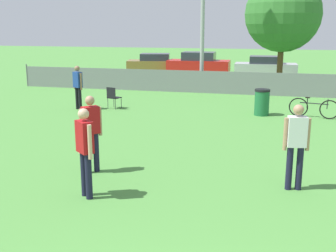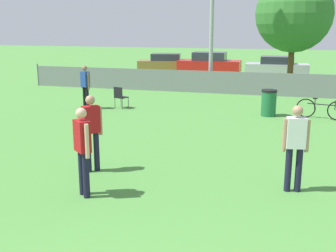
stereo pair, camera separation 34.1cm
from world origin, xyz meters
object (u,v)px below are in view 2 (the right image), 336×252
at_px(tree_near_pole, 294,14).
at_px(parked_car_red, 209,64).
at_px(spectator_in_blue, 85,84).
at_px(player_thrower_red, 83,146).
at_px(folding_chair_sideline, 120,96).
at_px(parked_car_silver, 277,67).
at_px(player_defender_red, 91,128).
at_px(player_receiver_white, 295,143).
at_px(bicycle_sideline, 321,109).
at_px(trash_bin, 269,103).
at_px(parked_car_tan, 166,63).

height_order(tree_near_pole, parked_car_red, tree_near_pole).
relative_size(spectator_in_blue, parked_car_red, 0.41).
distance_m(player_thrower_red, folding_chair_sideline, 9.05).
bearing_deg(tree_near_pole, parked_car_silver, 101.90).
distance_m(player_defender_red, parked_car_silver, 20.51).
relative_size(tree_near_pole, parked_car_red, 1.40).
relative_size(player_receiver_white, folding_chair_sideline, 2.01).
distance_m(player_defender_red, parked_car_red, 20.43).
xyz_separation_m(tree_near_pole, player_thrower_red, (-3.63, -17.45, -2.87)).
relative_size(tree_near_pole, spectator_in_blue, 3.43).
xyz_separation_m(player_thrower_red, bicycle_sideline, (4.85, 8.77, -0.66)).
xyz_separation_m(trash_bin, parked_car_silver, (-0.24, 12.85, 0.16)).
height_order(folding_chair_sideline, parked_car_tan, parked_car_tan).
relative_size(bicycle_sideline, parked_car_tan, 0.41).
bearing_deg(parked_car_tan, parked_car_red, -20.40).
height_order(spectator_in_blue, parked_car_red, spectator_in_blue).
bearing_deg(parked_car_tan, parked_car_silver, -16.31).
height_order(player_defender_red, bicycle_sideline, player_defender_red).
height_order(player_receiver_white, parked_car_silver, player_receiver_white).
relative_size(trash_bin, parked_car_red, 0.23).
height_order(spectator_in_blue, bicycle_sideline, spectator_in_blue).
distance_m(tree_near_pole, trash_bin, 9.35).
bearing_deg(trash_bin, player_defender_red, -115.31).
distance_m(trash_bin, parked_car_red, 13.84).
distance_m(tree_near_pole, player_defender_red, 16.85).
height_order(player_thrower_red, parked_car_red, player_thrower_red).
height_order(player_receiver_white, folding_chair_sideline, player_receiver_white).
height_order(trash_bin, parked_car_tan, parked_car_tan).
relative_size(player_receiver_white, bicycle_sideline, 1.01).
height_order(player_receiver_white, spectator_in_blue, player_receiver_white).
distance_m(player_thrower_red, trash_bin, 9.28).
bearing_deg(player_receiver_white, parked_car_tan, 101.96).
xyz_separation_m(tree_near_pole, bicycle_sideline, (1.21, -8.68, -3.52)).
bearing_deg(player_receiver_white, player_defender_red, 169.29).
relative_size(tree_near_pole, folding_chair_sideline, 6.80).
bearing_deg(parked_car_red, parked_car_tan, 169.77).
bearing_deg(folding_chair_sideline, player_receiver_white, 150.46).
relative_size(folding_chair_sideline, trash_bin, 0.90).
distance_m(player_receiver_white, parked_car_red, 21.13).
bearing_deg(player_thrower_red, player_receiver_white, 59.73).
xyz_separation_m(spectator_in_blue, bicycle_sideline, (8.98, 0.67, -0.63)).
xyz_separation_m(player_thrower_red, trash_bin, (3.00, 8.76, -0.52)).
bearing_deg(spectator_in_blue, player_receiver_white, 167.92).
bearing_deg(player_thrower_red, parked_car_red, 134.54).
bearing_deg(bicycle_sideline, player_receiver_white, -84.95).
xyz_separation_m(player_receiver_white, parked_car_red, (-5.67, 20.35, -0.29)).
xyz_separation_m(folding_chair_sideline, trash_bin, (5.84, 0.19, -0.02)).
xyz_separation_m(tree_near_pole, player_receiver_white, (0.28, -16.04, -2.87)).
bearing_deg(tree_near_pole, player_thrower_red, -101.76).
bearing_deg(folding_chair_sideline, parked_car_tan, -63.79).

